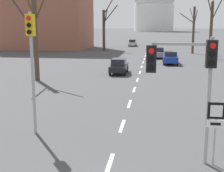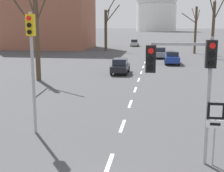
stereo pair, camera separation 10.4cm
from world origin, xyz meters
The scene contains 26 objects.
lane_stripe_0 centered at (0.00, 3.61, 0.00)m, with size 0.16×2.00×0.01m, color silver.
lane_stripe_1 centered at (0.00, 8.11, 0.00)m, with size 0.16×2.00×0.01m, color silver.
lane_stripe_2 centered at (0.00, 12.61, 0.00)m, with size 0.16×2.00×0.01m, color silver.
lane_stripe_3 centered at (0.00, 17.11, 0.00)m, with size 0.16×2.00×0.01m, color silver.
lane_stripe_4 centered at (0.00, 21.61, 0.00)m, with size 0.16×2.00×0.01m, color silver.
lane_stripe_5 centered at (0.00, 26.11, 0.00)m, with size 0.16×2.00×0.01m, color silver.
lane_stripe_6 centered at (0.00, 30.61, 0.00)m, with size 0.16×2.00×0.01m, color silver.
lane_stripe_7 centered at (0.00, 35.11, 0.00)m, with size 0.16×2.00×0.01m, color silver.
lane_stripe_8 centered at (0.00, 39.61, 0.00)m, with size 0.16×2.00×0.01m, color silver.
lane_stripe_9 centered at (0.00, 44.11, 0.00)m, with size 0.16×2.00×0.01m, color silver.
lane_stripe_10 centered at (0.00, 48.61, 0.00)m, with size 0.16×2.00×0.01m, color silver.
lane_stripe_11 centered at (0.00, 53.11, 0.00)m, with size 0.16×2.00×0.01m, color silver.
lane_stripe_12 centered at (0.00, 57.61, 0.00)m, with size 0.16×2.00×0.01m, color silver.
traffic_signal_near_right centered at (2.74, 4.23, 3.50)m, with size 2.41×0.34×4.61m.
traffic_signal_near_left centered at (-3.95, 6.53, 3.87)m, with size 0.36×0.34×5.58m.
route_sign_post centered at (3.74, 4.14, 1.62)m, with size 0.60×0.08×2.39m.
sedan_near_left centered at (3.53, 33.93, 0.84)m, with size 1.85×4.59×1.65m.
sedan_near_right centered at (-3.73, 66.87, 0.80)m, with size 1.78×4.59×1.59m.
sedan_mid_centre centered at (-2.13, 24.99, 0.80)m, with size 1.71×4.04×1.58m.
sedan_far_left centered at (2.04, 40.94, 0.82)m, with size 1.86×4.23×1.64m.
bare_tree_left_near centered at (-9.03, 19.90, 4.06)m, with size 3.00×3.60×8.67m.
bare_tree_right_near centered at (8.02, 49.54, 4.30)m, with size 3.17×2.68×8.03m.
bare_tree_left_far centered at (-8.15, 52.96, 4.35)m, with size 3.00×2.64×9.69m.
bare_tree_right_far centered at (9.70, 41.62, 4.66)m, with size 2.36×3.89×10.50m.
capitol_dome centered at (0.00, 233.35, 22.40)m, with size 32.56×32.56×46.00m.
apartment_block_left centered at (-21.62, 57.93, 9.37)m, with size 18.00×14.00×18.74m, color #935642.
Camera 2 is at (1.65, -6.84, 5.03)m, focal length 50.00 mm.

